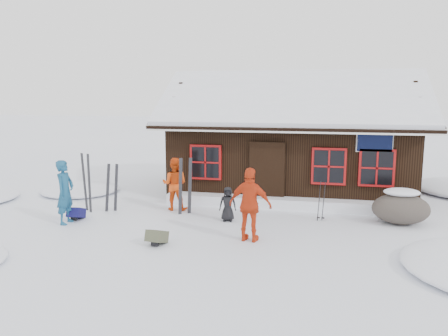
{
  "coord_description": "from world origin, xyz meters",
  "views": [
    {
      "loc": [
        2.5,
        -11.14,
        3.49
      ],
      "look_at": [
        -0.34,
        1.73,
        1.3
      ],
      "focal_mm": 35.0,
      "sensor_mm": 36.0,
      "label": 1
    }
  ],
  "objects_px": {
    "skier_teal": "(65,192)",
    "backpack_olive": "(157,239)",
    "skier_orange_left": "(175,184)",
    "ski_pair_left": "(112,188)",
    "ski_poles": "(321,202)",
    "skier_orange_right": "(250,205)",
    "skier_crouched": "(228,204)",
    "backpack_blue": "(76,215)",
    "boulder": "(401,208)"
  },
  "relations": [
    {
      "from": "ski_pair_left",
      "to": "boulder",
      "type": "bearing_deg",
      "value": -13.07
    },
    {
      "from": "skier_orange_right",
      "to": "skier_crouched",
      "type": "height_order",
      "value": "skier_orange_right"
    },
    {
      "from": "skier_teal",
      "to": "backpack_olive",
      "type": "relative_size",
      "value": 3.49
    },
    {
      "from": "backpack_blue",
      "to": "skier_orange_left",
      "type": "bearing_deg",
      "value": 27.15
    },
    {
      "from": "ski_pair_left",
      "to": "ski_poles",
      "type": "relative_size",
      "value": 1.31
    },
    {
      "from": "skier_orange_right",
      "to": "skier_crouched",
      "type": "distance_m",
      "value": 1.84
    },
    {
      "from": "skier_teal",
      "to": "backpack_blue",
      "type": "distance_m",
      "value": 0.84
    },
    {
      "from": "skier_orange_right",
      "to": "boulder",
      "type": "height_order",
      "value": "skier_orange_right"
    },
    {
      "from": "skier_orange_left",
      "to": "backpack_blue",
      "type": "relative_size",
      "value": 3.26
    },
    {
      "from": "skier_teal",
      "to": "backpack_blue",
      "type": "height_order",
      "value": "skier_teal"
    },
    {
      "from": "skier_teal",
      "to": "backpack_olive",
      "type": "xyz_separation_m",
      "value": [
        3.08,
        -1.12,
        -0.75
      ]
    },
    {
      "from": "skier_orange_right",
      "to": "ski_poles",
      "type": "height_order",
      "value": "skier_orange_right"
    },
    {
      "from": "ski_poles",
      "to": "backpack_olive",
      "type": "height_order",
      "value": "ski_poles"
    },
    {
      "from": "backpack_blue",
      "to": "backpack_olive",
      "type": "distance_m",
      "value": 3.36
    },
    {
      "from": "boulder",
      "to": "backpack_olive",
      "type": "height_order",
      "value": "boulder"
    },
    {
      "from": "skier_teal",
      "to": "skier_orange_left",
      "type": "height_order",
      "value": "skier_teal"
    },
    {
      "from": "skier_orange_left",
      "to": "skier_teal",
      "type": "bearing_deg",
      "value": 34.36
    },
    {
      "from": "skier_orange_left",
      "to": "boulder",
      "type": "relative_size",
      "value": 1.06
    },
    {
      "from": "skier_orange_left",
      "to": "ski_pair_left",
      "type": "relative_size",
      "value": 1.07
    },
    {
      "from": "skier_teal",
      "to": "backpack_olive",
      "type": "bearing_deg",
      "value": -112.11
    },
    {
      "from": "backpack_blue",
      "to": "backpack_olive",
      "type": "bearing_deg",
      "value": -34.42
    },
    {
      "from": "backpack_blue",
      "to": "backpack_olive",
      "type": "relative_size",
      "value": 0.99
    },
    {
      "from": "ski_poles",
      "to": "ski_pair_left",
      "type": "bearing_deg",
      "value": -177.15
    },
    {
      "from": "backpack_olive",
      "to": "skier_teal",
      "type": "bearing_deg",
      "value": 166.24
    },
    {
      "from": "skier_crouched",
      "to": "boulder",
      "type": "xyz_separation_m",
      "value": [
        4.7,
        0.77,
        -0.04
      ]
    },
    {
      "from": "backpack_blue",
      "to": "skier_crouched",
      "type": "bearing_deg",
      "value": 2.77
    },
    {
      "from": "ski_pair_left",
      "to": "backpack_blue",
      "type": "bearing_deg",
      "value": -133.45
    },
    {
      "from": "skier_orange_right",
      "to": "backpack_olive",
      "type": "height_order",
      "value": "skier_orange_right"
    },
    {
      "from": "skier_teal",
      "to": "skier_orange_right",
      "type": "height_order",
      "value": "skier_orange_right"
    },
    {
      "from": "skier_orange_left",
      "to": "skier_crouched",
      "type": "height_order",
      "value": "skier_orange_left"
    },
    {
      "from": "backpack_blue",
      "to": "ski_poles",
      "type": "bearing_deg",
      "value": 3.81
    },
    {
      "from": "skier_teal",
      "to": "backpack_blue",
      "type": "relative_size",
      "value": 3.54
    },
    {
      "from": "skier_crouched",
      "to": "skier_orange_right",
      "type": "bearing_deg",
      "value": -70.1
    },
    {
      "from": "boulder",
      "to": "skier_teal",
      "type": "bearing_deg",
      "value": -167.79
    },
    {
      "from": "skier_orange_left",
      "to": "skier_orange_right",
      "type": "xyz_separation_m",
      "value": [
        2.73,
        -2.43,
        0.09
      ]
    },
    {
      "from": "boulder",
      "to": "backpack_blue",
      "type": "xyz_separation_m",
      "value": [
        -8.93,
        -1.57,
        -0.32
      ]
    },
    {
      "from": "skier_orange_right",
      "to": "skier_crouched",
      "type": "relative_size",
      "value": 1.84
    },
    {
      "from": "skier_orange_right",
      "to": "backpack_blue",
      "type": "xyz_separation_m",
      "value": [
        -5.12,
        0.76,
        -0.77
      ]
    },
    {
      "from": "skier_orange_left",
      "to": "ski_pair_left",
      "type": "xyz_separation_m",
      "value": [
        -1.81,
        -0.57,
        -0.1
      ]
    },
    {
      "from": "ski_pair_left",
      "to": "ski_poles",
      "type": "distance_m",
      "value": 6.24
    },
    {
      "from": "skier_orange_left",
      "to": "backpack_blue",
      "type": "bearing_deg",
      "value": 29.45
    },
    {
      "from": "boulder",
      "to": "ski_poles",
      "type": "distance_m",
      "value": 2.14
    },
    {
      "from": "skier_teal",
      "to": "ski_pair_left",
      "type": "xyz_separation_m",
      "value": [
        0.63,
        1.48,
        -0.18
      ]
    },
    {
      "from": "backpack_olive",
      "to": "skier_orange_right",
      "type": "bearing_deg",
      "value": 25.58
    },
    {
      "from": "skier_teal",
      "to": "ski_pair_left",
      "type": "relative_size",
      "value": 1.17
    },
    {
      "from": "ski_poles",
      "to": "backpack_blue",
      "type": "bearing_deg",
      "value": -168.26
    },
    {
      "from": "skier_orange_right",
      "to": "ski_pair_left",
      "type": "bearing_deg",
      "value": -12.98
    },
    {
      "from": "ski_poles",
      "to": "backpack_olive",
      "type": "distance_m",
      "value": 4.79
    },
    {
      "from": "skier_orange_right",
      "to": "skier_crouched",
      "type": "xyz_separation_m",
      "value": [
        -0.88,
        1.56,
        -0.41
      ]
    },
    {
      "from": "backpack_olive",
      "to": "skier_crouched",
      "type": "bearing_deg",
      "value": 68.13
    }
  ]
}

